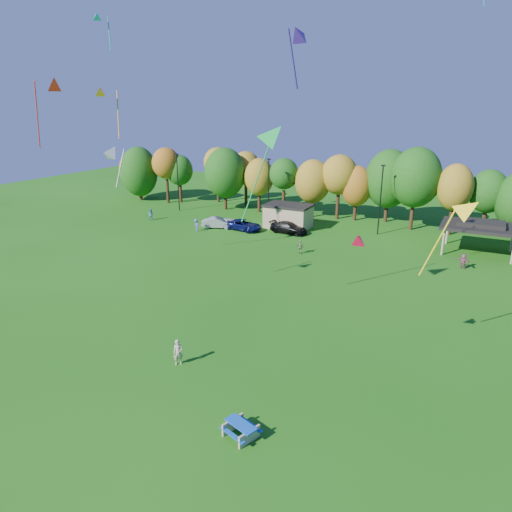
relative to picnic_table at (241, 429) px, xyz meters
The scene contains 23 objects.
ground 5.06m from the picnic_table, 153.90° to the left, with size 160.00×160.00×0.00m, color #19600F.
tree_line 48.37m from the picnic_table, 96.64° to the left, with size 93.57×10.55×11.15m.
lamp_posts 42.53m from the picnic_table, 93.43° to the left, with size 64.50×0.25×9.09m.
utility_building 42.78m from the picnic_table, 109.86° to the left, with size 6.30×4.30×3.25m.
pavilion 40.44m from the picnic_table, 76.42° to the left, with size 8.20×6.20×3.77m.
picnic_table is the anchor object (origin of this frame).
kite_flyer 8.11m from the picnic_table, 149.00° to the left, with size 0.64×0.42×1.76m, color beige.
car_a 42.44m from the picnic_table, 120.70° to the left, with size 1.56×3.87×1.32m, color white.
car_b 42.33m from the picnic_table, 122.99° to the left, with size 1.57×4.50×1.48m, color #9A9A9F.
car_c 40.93m from the picnic_table, 118.17° to the left, with size 2.38×5.16×1.43m, color #0C114C.
car_d 39.67m from the picnic_table, 109.50° to the left, with size 2.10×5.16×1.50m, color black.
far_person_0 41.11m from the picnic_table, 127.16° to the left, with size 1.08×0.62×1.67m, color #5752B6.
far_person_2 31.08m from the picnic_table, 106.06° to the left, with size 0.93×0.39×1.58m, color #778853.
far_person_3 49.14m from the picnic_table, 134.52° to the left, with size 0.82×0.64×1.68m, color #5394B7.
far_person_4 33.86m from the picnic_table, 75.63° to the left, with size 1.48×0.47×1.60m, color #A64573.
kite_0 11.98m from the picnic_table, 65.55° to the left, with size 1.00×1.29×1.22m.
kite_1 26.12m from the picnic_table, 103.68° to the left, with size 1.53×2.87×4.57m.
kite_6 36.20m from the picnic_table, 144.02° to the left, with size 2.40×2.96×5.41m.
kite_8 33.02m from the picnic_table, 153.46° to the left, with size 3.62×2.46×6.41m.
kite_11 49.14m from the picnic_table, 141.21° to the left, with size 2.24×2.41×4.45m.
kite_12 18.76m from the picnic_table, 108.06° to the left, with size 4.33×3.17×7.62m.
kite_14 17.94m from the picnic_table, 54.41° to the left, with size 3.45×1.74×5.59m.
kite_15 22.05m from the picnic_table, 150.02° to the left, with size 1.37×2.27×3.51m.
Camera 1 is at (13.98, -19.14, 16.16)m, focal length 32.00 mm.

